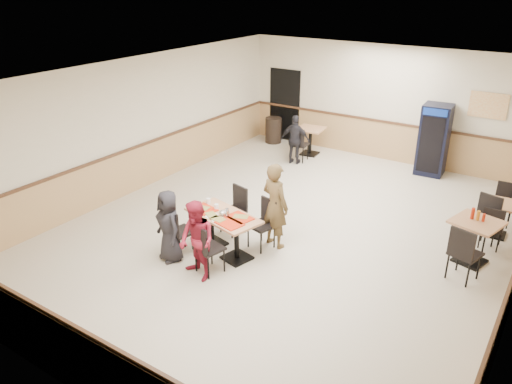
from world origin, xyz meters
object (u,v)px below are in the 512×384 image
Objects in this scene: diner_woman_right at (197,241)px; side_table_near at (474,235)px; main_table at (224,227)px; diner_woman_left at (169,226)px; lone_diner at (295,140)px; pepsi_cooler at (434,140)px; diner_man_opposite at (275,205)px; trash_bin at (273,130)px; side_table_far at (498,214)px; back_table at (310,137)px.

diner_woman_right is 4.72m from side_table_near.
diner_woman_left is at bearing -117.90° from main_table.
diner_woman_right reaches higher than diner_woman_left.
pepsi_cooler is (3.18, 1.24, 0.23)m from lone_diner.
diner_woman_left is 0.96× the size of diner_woman_right.
side_table_near is (3.16, 1.38, -0.28)m from diner_man_opposite.
trash_bin is (-6.39, 3.80, -0.15)m from side_table_near.
pepsi_cooler is at bearing 84.79° from main_table.
main_table is 1.00m from diner_man_opposite.
side_table_far is 0.88× the size of back_table.
diner_man_opposite is at bearing -69.33° from back_table.
diner_woman_right reaches higher than trash_bin.
diner_man_opposite is 5.40m from pepsi_cooler.
main_table is 1.11× the size of diner_woman_right.
back_table is (-1.82, 4.83, -0.30)m from diner_man_opposite.
side_table_near is (4.98, -2.60, -0.12)m from lone_diner.
diner_woman_left is (-0.63, -0.72, 0.16)m from main_table.
side_table_near is (4.42, 2.81, -0.12)m from diner_woman_left.
side_table_far is at bearing 53.78° from main_table.
side_table_near is 6.06m from back_table.
side_table_far is (0.17, 1.29, -0.07)m from side_table_near.
diner_woman_left is at bearing -115.29° from pepsi_cooler.
diner_man_opposite reaches higher than diner_woman_right.
pepsi_cooler is (-1.98, 2.56, 0.43)m from side_table_far.
diner_man_opposite is at bearing -141.35° from side_table_far.
diner_woman_right reaches higher than side_table_far.
diner_man_opposite is 5.17m from back_table.
pepsi_cooler is (1.36, 5.22, 0.08)m from diner_man_opposite.
main_table is 0.94× the size of diner_man_opposite.
diner_woman_left is 1.91m from diner_man_opposite.
pepsi_cooler is at bearing 127.70° from side_table_far.
lone_diner is at bearing 152.45° from side_table_near.
main_table is 5.21m from side_table_far.
trash_bin is at bearing -44.80° from diner_man_opposite.
side_table_far is (3.96, 3.38, -0.04)m from main_table.
lone_diner reaches higher than trash_bin.
side_table_near reaches higher than trash_bin.
diner_man_opposite is 1.78× the size of side_table_near.
diner_woman_right reaches higher than back_table.
main_table is 6.45m from trash_bin.
diner_man_opposite is at bearing 103.21° from lone_diner.
diner_man_opposite reaches higher than back_table.
diner_woman_right is 0.85× the size of diner_man_opposite.
lone_diner is at bearing 117.55° from main_table.
trash_bin is at bearing -51.85° from lone_diner.
back_table reaches higher than side_table_far.
main_table is at bearing 71.41° from diner_woman_left.
main_table is 0.93m from diner_woman_right.
side_table_far is at bearing -22.76° from back_table.
lone_diner is 3.42m from pepsi_cooler.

